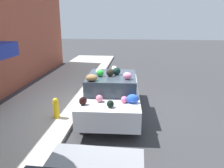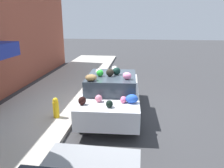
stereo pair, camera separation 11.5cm
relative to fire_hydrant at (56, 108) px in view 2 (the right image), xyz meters
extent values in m
plane|color=#38383A|center=(0.85, -1.75, -0.47)|extent=(60.00, 60.00, 0.00)
cube|color=#B2ADA3|center=(0.85, 0.95, -0.41)|extent=(24.00, 3.20, 0.13)
cylinder|color=gold|center=(0.00, 0.00, -0.07)|extent=(0.20, 0.20, 0.55)
sphere|color=gold|center=(0.00, 0.00, 0.26)|extent=(0.18, 0.18, 0.18)
cube|color=silver|center=(0.85, -1.78, 0.17)|extent=(4.26, 2.01, 0.63)
cube|color=#333D47|center=(0.68, -1.79, 0.74)|extent=(1.95, 1.70, 0.52)
cylinder|color=black|center=(2.11, -0.88, -0.14)|extent=(0.66, 0.21, 0.66)
cylinder|color=black|center=(2.18, -2.58, -0.14)|extent=(0.66, 0.21, 0.66)
cylinder|color=black|center=(-0.49, -0.99, -0.14)|extent=(0.66, 0.21, 0.66)
cylinder|color=black|center=(-0.42, -2.68, -0.14)|extent=(0.66, 0.21, 0.66)
sphere|color=pink|center=(-0.46, -2.29, 0.58)|extent=(0.22, 0.22, 0.19)
ellipsoid|color=orange|center=(2.39, -2.09, 0.54)|extent=(0.23, 0.23, 0.11)
ellipsoid|color=green|center=(0.50, -1.42, 1.12)|extent=(0.28, 0.26, 0.23)
ellipsoid|color=black|center=(0.76, -1.95, 1.13)|extent=(0.36, 0.37, 0.25)
sphere|color=black|center=(0.53, -1.75, 1.13)|extent=(0.34, 0.34, 0.26)
sphere|color=white|center=(1.26, -1.82, 1.10)|extent=(0.23, 0.23, 0.20)
ellipsoid|color=black|center=(-0.80, -1.13, 0.61)|extent=(0.29, 0.29, 0.24)
sphere|color=black|center=(-0.89, -1.92, 0.59)|extent=(0.27, 0.27, 0.20)
ellipsoid|color=pink|center=(0.22, -2.34, 1.12)|extent=(0.35, 0.37, 0.23)
ellipsoid|color=orange|center=(2.55, -2.15, 0.56)|extent=(0.24, 0.24, 0.16)
sphere|color=yellow|center=(1.99, -1.21, 0.59)|extent=(0.29, 0.29, 0.22)
sphere|color=pink|center=(-0.51, -2.28, 0.57)|extent=(0.17, 0.17, 0.17)
ellipsoid|color=blue|center=(-0.49, -2.53, 0.61)|extent=(0.30, 0.39, 0.26)
ellipsoid|color=olive|center=(-0.08, -1.24, 1.10)|extent=(0.37, 0.38, 0.20)
sphere|color=white|center=(0.75, -1.33, 1.10)|extent=(0.22, 0.22, 0.19)
sphere|color=white|center=(2.51, -1.38, 0.56)|extent=(0.17, 0.17, 0.15)
sphere|color=pink|center=(-0.51, -1.55, 0.59)|extent=(0.25, 0.25, 0.21)
camera|label=1|loc=(-6.47, -2.57, 2.84)|focal=35.00mm
camera|label=2|loc=(-6.46, -2.69, 2.84)|focal=35.00mm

